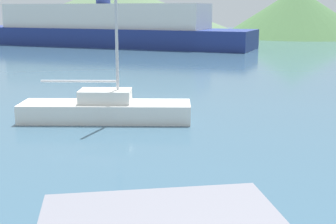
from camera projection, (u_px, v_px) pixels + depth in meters
The scene contains 4 objects.
sailboat_inner at pixel (106, 109), 19.52m from camera, with size 7.21×2.56×7.81m.
ferry_distant at pixel (104, 28), 58.68m from camera, with size 38.30×16.40×6.77m.
hill_west at pixel (116, 10), 78.62m from camera, with size 44.78×44.78×8.70m.
hill_central at pixel (296, 12), 77.51m from camera, with size 24.68×24.68×7.94m.
Camera 1 is at (2.64, -1.22, 4.60)m, focal length 50.00 mm.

